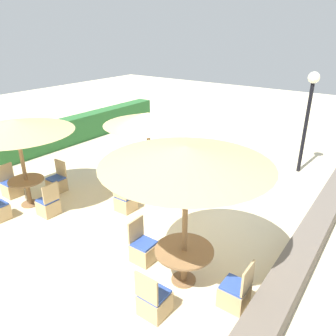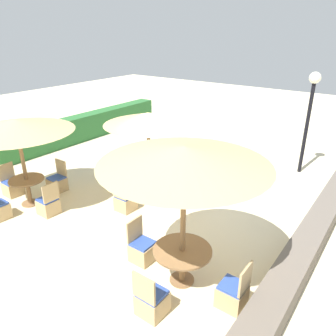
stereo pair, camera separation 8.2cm
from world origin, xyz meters
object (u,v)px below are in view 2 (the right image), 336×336
Objects in this scene: patio_chair_center_east at (168,174)px; parasol_front_left at (184,156)px; patio_chair_center_west at (125,201)px; parasol_back_left at (16,126)px; patio_chair_back_left_north at (12,186)px; round_table_front_left at (182,256)px; round_table_center at (149,176)px; patio_chair_front_left_north at (142,249)px; patio_chair_front_left_west at (152,301)px; lamp_post at (311,103)px; parasol_center at (148,119)px; patio_chair_front_left_south at (233,294)px; round_table_back_left at (27,185)px; patio_chair_center_south at (182,196)px; patio_chair_back_left_south at (49,205)px; patio_chair_back_left_east at (58,182)px; patio_chair_center_north at (123,177)px.

patio_chair_center_east is 0.32× the size of parasol_front_left.
parasol_back_left is at bearing -150.96° from patio_chair_center_west.
patio_chair_back_left_north is 6.04m from round_table_front_left.
patio_chair_front_left_north is (-2.41, -1.78, -0.31)m from round_table_center.
patio_chair_front_left_north is (0.02, -4.11, -1.99)m from parasol_back_left.
patio_chair_front_left_west is at bearing -178.06° from parasol_front_left.
lamp_post reaches higher than parasol_center.
parasol_back_left is 2.59× the size of round_table_front_left.
parasol_back_left is 3.11× the size of patio_chair_front_left_south.
parasol_center reaches higher than round_table_back_left.
parasol_front_left reaches higher than patio_chair_center_east.
patio_chair_center_west is 4.03m from patio_chair_front_left_south.
patio_chair_back_left_south is (-2.48, 2.55, 0.00)m from patio_chair_center_south.
patio_chair_back_left_south is 0.32× the size of parasol_front_left.
patio_chair_back_left_east is 0.32× the size of parasol_front_left.
patio_chair_back_left_east is (0.97, 0.06, -1.99)m from parasol_back_left.
parasol_back_left is at bearing 136.29° from parasol_center.
parasol_back_left is 2.19m from patio_chair_back_left_north.
patio_chair_center_north is 0.32× the size of parasol_back_left.
patio_chair_center_south is 2.54m from patio_chair_front_left_north.
patio_chair_back_left_south is at bearing 134.21° from patio_chair_back_left_east.
patio_chair_back_left_east is at bearing 44.21° from patio_chair_back_left_south.
parasol_back_left reaches higher than patio_chair_back_left_south.
patio_chair_center_west is 2.16m from patio_chair_front_left_north.
parasol_back_left is (-3.45, 2.27, 1.99)m from patio_chair_center_east.
round_table_back_left is at bearing 90.18° from patio_chair_front_left_south.
patio_chair_back_left_north is at bearing 89.89° from parasol_front_left.
patio_chair_front_left_north is at bearing -89.67° from round_table_back_left.
patio_chair_back_left_north is (0.02, 0.90, -1.99)m from parasol_back_left.
patio_chair_center_west is at bearing -177.10° from parasol_center.
round_table_back_left reaches higher than round_table_center.
patio_chair_back_left_east and patio_chair_front_left_north have the same top height.
patio_chair_front_left_north is 1.00× the size of patio_chair_front_left_west.
parasol_front_left is at bearing 91.94° from patio_chair_front_left_west.
patio_chair_back_left_south is (-2.44, 1.43, -0.31)m from round_table_center.
round_table_back_left is 1.00× the size of patio_chair_back_left_east.
patio_chair_back_left_north reaches higher than round_table_center.
patio_chair_front_left_north is at bearing 89.00° from parasol_front_left.
round_table_front_left is at bearing 169.43° from patio_chair_back_left_east.
patio_chair_front_left_north is (-2.40, -2.85, 0.00)m from patio_chair_center_north.
parasol_front_left reaches higher than patio_chair_front_left_south.
patio_chair_center_north is (1.10, 1.13, 0.00)m from patio_chair_center_west.
lamp_post reaches higher than patio_chair_center_north.
parasol_back_left is at bearing -89.67° from patio_chair_front_left_north.
parasol_center reaches higher than patio_chair_center_west.
patio_chair_front_left_west is (-0.96, -5.16, -1.99)m from parasol_back_left.
parasol_front_left is (0.01, -5.13, 0.35)m from parasol_back_left.
patio_chair_back_left_south is at bearing -90.53° from parasol_back_left.
patio_chair_center_north is 5.50m from patio_chair_front_left_south.
patio_chair_center_west is 1.00× the size of patio_chair_front_left_west.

